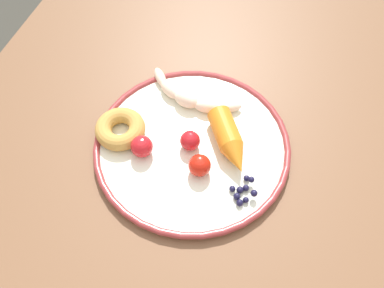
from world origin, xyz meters
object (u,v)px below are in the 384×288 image
at_px(carrot_orange, 230,141).
at_px(tomato_mid, 190,141).
at_px(blueberry_pile, 243,191).
at_px(dining_table, 207,147).
at_px(tomato_far, 200,165).
at_px(plate, 192,145).
at_px(banana, 189,97).
at_px(tomato_near, 142,146).
at_px(donut, 120,129).

bearing_deg(carrot_orange, tomato_mid, -75.92).
height_order(blueberry_pile, tomato_mid, tomato_mid).
height_order(carrot_orange, blueberry_pile, carrot_orange).
bearing_deg(tomato_mid, dining_table, 164.95).
distance_m(blueberry_pile, tomato_far, 0.08).
height_order(plate, banana, banana).
xyz_separation_m(plate, tomato_near, (0.04, -0.08, 0.02)).
xyz_separation_m(plate, blueberry_pile, (0.07, 0.11, 0.01)).
height_order(donut, tomato_near, tomato_near).
bearing_deg(tomato_far, tomato_mid, -145.36).
relative_size(donut, tomato_mid, 2.53).
relative_size(plate, blueberry_pile, 6.08).
bearing_deg(tomato_near, tomato_mid, 115.69).
bearing_deg(banana, dining_table, 52.91).
relative_size(blueberry_pile, tomato_far, 1.51).
relative_size(blueberry_pile, tomato_near, 1.49).
bearing_deg(plate, blueberry_pile, 57.88).
relative_size(carrot_orange, tomato_far, 3.38).
relative_size(carrot_orange, blueberry_pile, 2.23).
height_order(blueberry_pile, tomato_far, tomato_far).
height_order(plate, carrot_orange, carrot_orange).
bearing_deg(tomato_near, dining_table, 136.63).
height_order(dining_table, tomato_near, tomato_near).
relative_size(plate, tomato_mid, 9.90).
relative_size(dining_table, plate, 3.64).
relative_size(plate, donut, 3.91).
distance_m(plate, tomato_far, 0.06).
distance_m(banana, tomato_mid, 0.10).
height_order(blueberry_pile, tomato_near, tomato_near).
height_order(donut, blueberry_pile, donut).
distance_m(plate, tomato_mid, 0.02).
xyz_separation_m(tomato_near, tomato_mid, (-0.04, 0.08, -0.00)).
relative_size(plate, carrot_orange, 2.72).
distance_m(tomato_near, tomato_far, 0.11).
height_order(dining_table, carrot_orange, carrot_orange).
bearing_deg(tomato_far, tomato_near, -93.80).
distance_m(blueberry_pile, tomato_near, 0.19).
bearing_deg(carrot_orange, donut, -82.06).
bearing_deg(banana, tomato_far, 23.70).
bearing_deg(plate, carrot_orange, 100.10).
relative_size(banana, tomato_near, 5.09).
xyz_separation_m(carrot_orange, tomato_far, (0.06, -0.04, -0.00)).
height_order(dining_table, donut, donut).
bearing_deg(blueberry_pile, carrot_orange, -150.91).
relative_size(dining_table, blueberry_pile, 22.15).
distance_m(plate, banana, 0.10).
distance_m(tomato_near, tomato_mid, 0.09).
xyz_separation_m(banana, tomato_mid, (0.10, 0.03, 0.01)).
bearing_deg(dining_table, tomato_near, -43.37).
distance_m(banana, tomato_near, 0.14).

